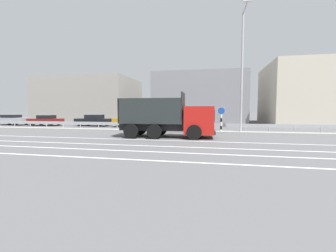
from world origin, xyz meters
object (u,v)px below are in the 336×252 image
at_px(median_road_sign, 221,120).
at_px(parked_car_4, 132,120).
at_px(dump_truck, 178,121).
at_px(street_lamp_1, 242,67).
at_px(parked_car_2, 46,120).
at_px(parked_car_1, 12,120).
at_px(parked_car_3, 94,120).
at_px(parked_car_5, 180,121).

bearing_deg(median_road_sign, parked_car_4, 153.18).
bearing_deg(dump_truck, street_lamp_1, 122.68).
xyz_separation_m(dump_truck, street_lamp_1, (4.89, 3.48, 4.43)).
bearing_deg(street_lamp_1, parked_car_2, 167.77).
bearing_deg(parked_car_2, parked_car_1, 86.07).
relative_size(street_lamp_1, parked_car_1, 2.10).
bearing_deg(dump_truck, parked_car_1, -112.56).
distance_m(parked_car_1, parked_car_3, 11.65).
xyz_separation_m(street_lamp_1, parked_car_3, (-17.04, 5.65, -4.92)).
relative_size(dump_truck, parked_car_3, 1.57).
bearing_deg(parked_car_2, median_road_sign, -106.83).
distance_m(dump_truck, parked_car_2, 20.48).
height_order(parked_car_2, parked_car_4, parked_car_4).
bearing_deg(median_road_sign, street_lamp_1, -4.07).
distance_m(median_road_sign, parked_car_1, 27.49).
bearing_deg(parked_car_3, parked_car_1, 97.08).
xyz_separation_m(median_road_sign, parked_car_5, (-4.48, 5.27, -0.38)).
distance_m(street_lamp_1, parked_car_1, 29.54).
bearing_deg(dump_truck, parked_car_3, -129.68).
bearing_deg(parked_car_4, median_road_sign, -121.63).
relative_size(median_road_sign, parked_car_2, 0.55).
height_order(dump_truck, parked_car_5, dump_truck).
bearing_deg(parked_car_3, dump_truck, -122.63).
bearing_deg(street_lamp_1, dump_truck, -144.56).
relative_size(median_road_sign, parked_car_4, 0.51).
xyz_separation_m(parked_car_2, parked_car_4, (11.68, 0.16, 0.08)).
distance_m(parked_car_2, parked_car_4, 11.69).
relative_size(parked_car_4, parked_car_5, 1.16).
relative_size(median_road_sign, parked_car_1, 0.47).
height_order(median_road_sign, parked_car_1, median_road_sign).
relative_size(dump_truck, parked_car_4, 1.58).
distance_m(dump_truck, median_road_sign, 4.84).
bearing_deg(parked_car_5, parked_car_2, 90.79).
bearing_deg(street_lamp_1, parked_car_1, 169.95).
bearing_deg(parked_car_3, median_road_sign, -105.47).
bearing_deg(parked_car_1, parked_car_2, 93.36).
distance_m(dump_truck, parked_car_5, 8.96).
relative_size(parked_car_1, parked_car_4, 1.07).
relative_size(street_lamp_1, parked_car_3, 2.23).
height_order(dump_truck, median_road_sign, dump_truck).
xyz_separation_m(parked_car_1, parked_car_3, (11.64, 0.57, 0.01)).
bearing_deg(parked_car_5, median_road_sign, -139.87).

